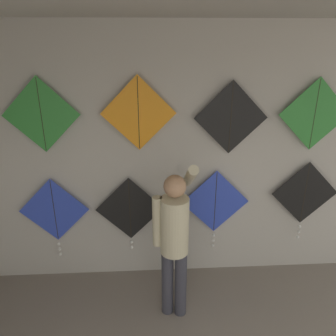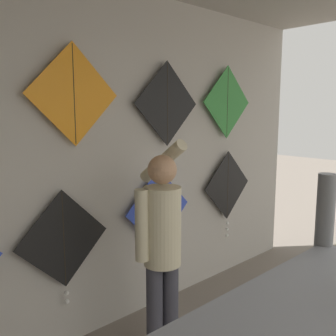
{
  "view_description": "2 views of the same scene",
  "coord_description": "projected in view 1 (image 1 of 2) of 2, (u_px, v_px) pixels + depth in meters",
  "views": [
    {
      "loc": [
        -0.29,
        0.09,
        2.64
      ],
      "look_at": [
        -0.12,
        3.04,
        1.46
      ],
      "focal_mm": 35.0,
      "sensor_mm": 36.0,
      "label": 1
    },
    {
      "loc": [
        -1.77,
        0.8,
        1.83
      ],
      "look_at": [
        0.31,
        3.04,
        1.36
      ],
      "focal_mm": 40.0,
      "sensor_mm": 36.0,
      "label": 2
    }
  ],
  "objects": [
    {
      "name": "kite_0",
      "position": [
        55.0,
        213.0,
        3.55
      ],
      "size": [
        0.75,
        0.04,
        0.96
      ],
      "color": "blue"
    },
    {
      "name": "shopkeeper",
      "position": [
        174.0,
        235.0,
        3.05
      ],
      "size": [
        0.41,
        0.53,
        1.63
      ],
      "rotation": [
        0.0,
        0.0,
        -0.22
      ],
      "color": "#383842",
      "rests_on": "ground"
    },
    {
      "name": "kite_7",
      "position": [
        315.0,
        115.0,
        3.31
      ],
      "size": [
        0.75,
        0.01,
        0.75
      ],
      "color": "#338C38"
    },
    {
      "name": "kite_6",
      "position": [
        231.0,
        118.0,
        3.27
      ],
      "size": [
        0.75,
        0.01,
        0.75
      ],
      "color": "black"
    },
    {
      "name": "kite_1",
      "position": [
        130.0,
        211.0,
        3.59
      ],
      "size": [
        0.75,
        0.04,
        0.89
      ],
      "color": "black"
    },
    {
      "name": "kite_2",
      "position": [
        215.0,
        204.0,
        3.63
      ],
      "size": [
        0.75,
        0.04,
        0.96
      ],
      "color": "blue"
    },
    {
      "name": "kite_3",
      "position": [
        304.0,
        196.0,
        3.65
      ],
      "size": [
        0.75,
        0.04,
        0.96
      ],
      "color": "black"
    },
    {
      "name": "kite_4",
      "position": [
        41.0,
        115.0,
        3.15
      ],
      "size": [
        0.75,
        0.01,
        0.75
      ],
      "color": "#338C38"
    },
    {
      "name": "kite_5",
      "position": [
        138.0,
        114.0,
        3.2
      ],
      "size": [
        0.75,
        0.01,
        0.75
      ],
      "color": "orange"
    },
    {
      "name": "back_panel",
      "position": [
        177.0,
        161.0,
        3.51
      ],
      "size": [
        5.03,
        0.06,
        2.8
      ],
      "primitive_type": "cube",
      "color": "#BCB7AD",
      "rests_on": "ground"
    }
  ]
}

